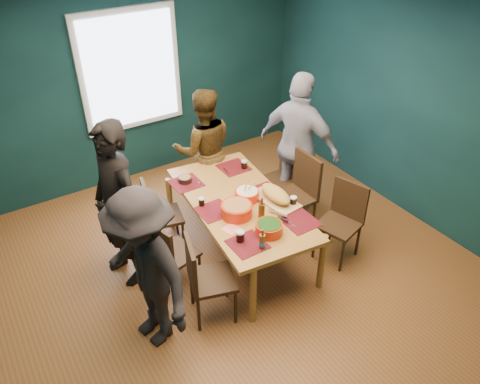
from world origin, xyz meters
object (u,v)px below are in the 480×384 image
at_px(chair_right_near, 344,215).
at_px(bowl_dumpling, 247,194).
at_px(chair_left_near, 203,275).
at_px(bowl_salad, 237,210).
at_px(cutting_board, 276,195).
at_px(person_right, 299,146).
at_px(person_far_left, 118,206).
at_px(person_near_left, 145,271).
at_px(chair_left_mid, 169,251).
at_px(dining_table, 240,207).
at_px(chair_right_mid, 299,188).
at_px(bowl_herbs, 269,228).
at_px(chair_right_far, 283,173).
at_px(person_back, 204,150).
at_px(chair_left_far, 156,212).

relative_size(chair_right_near, bowl_dumpling, 3.52).
xyz_separation_m(chair_left_near, bowl_salad, (0.62, 0.39, 0.27)).
bearing_deg(cutting_board, person_right, 30.46).
relative_size(person_far_left, bowl_salad, 5.61).
bearing_deg(person_near_left, bowl_dumpling, 97.76).
distance_m(chair_left_near, bowl_salad, 0.78).
relative_size(person_far_left, cutting_board, 2.61).
xyz_separation_m(chair_left_mid, bowl_salad, (0.73, -0.12, 0.30)).
xyz_separation_m(dining_table, bowl_dumpling, (0.09, -0.00, 0.13)).
relative_size(chair_right_mid, bowl_salad, 3.10).
relative_size(chair_left_mid, bowl_herbs, 3.22).
xyz_separation_m(person_right, person_near_left, (-2.41, -0.91, -0.10)).
relative_size(chair_right_near, person_far_left, 0.50).
height_order(bowl_dumpling, cutting_board, bowl_dumpling).
distance_m(chair_left_near, person_far_left, 1.11).
bearing_deg(chair_left_near, cutting_board, 36.27).
bearing_deg(person_near_left, dining_table, 99.13).
height_order(chair_right_mid, chair_right_near, chair_right_mid).
height_order(chair_left_mid, chair_right_far, chair_left_mid).
bearing_deg(bowl_herbs, person_back, 82.17).
bearing_deg(bowl_dumpling, chair_left_mid, -176.09).
bearing_deg(chair_left_far, chair_left_near, -79.71).
bearing_deg(person_right, person_far_left, 69.79).
bearing_deg(dining_table, bowl_dumpling, 5.31).
bearing_deg(chair_left_near, chair_left_mid, 119.91).
xyz_separation_m(person_back, bowl_herbs, (-0.24, -1.71, 0.00)).
bearing_deg(chair_right_near, chair_left_near, 162.61).
height_order(chair_right_near, cutting_board, chair_right_near).
bearing_deg(chair_right_near, chair_left_mid, 147.56).
bearing_deg(dining_table, chair_right_near, -25.00).
bearing_deg(person_near_left, person_back, 124.95).
distance_m(chair_right_near, person_far_left, 2.41).
bearing_deg(chair_left_near, chair_right_near, 16.75).
height_order(chair_left_near, cutting_board, chair_left_near).
relative_size(chair_left_mid, chair_right_far, 1.05).
bearing_deg(person_far_left, person_right, 78.91).
distance_m(person_back, bowl_salad, 1.35).
height_order(chair_left_mid, person_back, person_back).
height_order(chair_right_mid, bowl_salad, chair_right_mid).
bearing_deg(chair_right_near, chair_right_mid, 84.86).
distance_m(chair_right_mid, bowl_herbs, 1.12).
relative_size(chair_right_near, cutting_board, 1.32).
xyz_separation_m(chair_left_far, cutting_board, (1.05, -0.81, 0.30)).
bearing_deg(chair_left_near, chair_right_mid, 37.76).
height_order(dining_table, person_near_left, person_near_left).
relative_size(chair_left_near, person_right, 0.51).
relative_size(chair_right_near, person_right, 0.50).
distance_m(chair_left_near, person_near_left, 0.60).
bearing_deg(chair_right_near, person_far_left, 138.93).
relative_size(chair_left_mid, chair_left_near, 0.94).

